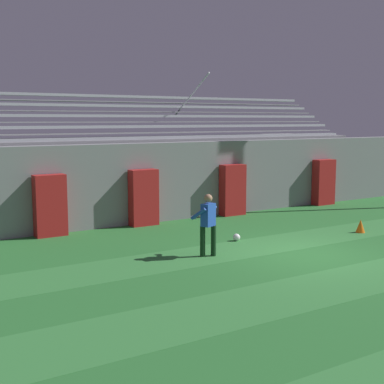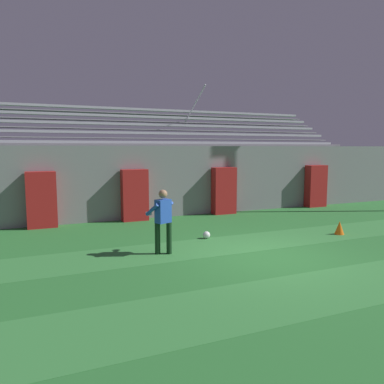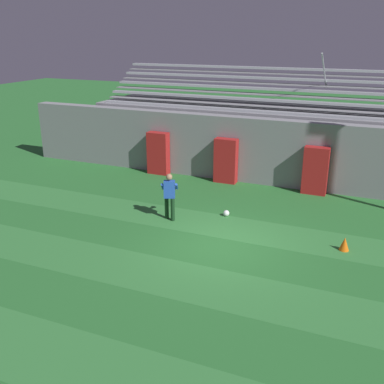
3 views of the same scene
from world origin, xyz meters
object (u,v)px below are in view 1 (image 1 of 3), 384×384
Objects in this scene: padding_pillar_gate_left at (144,198)px; padding_pillar_far_left at (50,206)px; goalkeeper at (208,221)px; padding_pillar_far_right at (324,182)px; padding_pillar_gate_right at (233,190)px; traffic_cone at (360,226)px; soccer_ball at (237,237)px.

padding_pillar_far_left is (-3.24, 0.00, 0.00)m from padding_pillar_gate_left.
padding_pillar_far_left reaches higher than goalkeeper.
padding_pillar_far_right is at bearing 27.23° from goalkeeper.
padding_pillar_gate_left is 3.77m from padding_pillar_gate_right.
padding_pillar_gate_left is at bearing 0.00° from padding_pillar_far_left.
goalkeeper is 3.98× the size of traffic_cone.
traffic_cone reaches higher than soccer_ball.
padding_pillar_gate_right is 5.09m from traffic_cone.
padding_pillar_far_left is 5.85m from soccer_ball.
padding_pillar_far_right is 1.15× the size of goalkeeper.
padding_pillar_far_left reaches higher than soccer_ball.
traffic_cone is at bearing -28.96° from padding_pillar_far_left.
padding_pillar_far_right is at bearing 26.35° from soccer_ball.
soccer_ball is 0.52× the size of traffic_cone.
padding_pillar_gate_right is 1.00× the size of padding_pillar_far_right.
traffic_cone is at bearing -41.58° from padding_pillar_gate_left.
traffic_cone is (1.61, -4.77, -0.75)m from padding_pillar_gate_right.
padding_pillar_far_right is (4.81, 0.00, 0.00)m from padding_pillar_gate_right.
soccer_ball is 4.27m from traffic_cone.
padding_pillar_far_right reaches higher than soccer_ball.
padding_pillar_gate_right reaches higher than goalkeeper.
goalkeeper is at bearing -95.70° from padding_pillar_gate_left.
padding_pillar_far_left is at bearing 180.00° from padding_pillar_gate_left.
traffic_cone is at bearing -15.56° from soccer_ball.
padding_pillar_far_left is at bearing 120.84° from goalkeeper.
goalkeeper is (-0.46, -4.66, -0.01)m from padding_pillar_gate_left.
padding_pillar_far_left is at bearing 180.00° from padding_pillar_far_right.
padding_pillar_far_right is at bearing 0.00° from padding_pillar_gate_right.
soccer_ball is (1.73, 1.03, -0.84)m from goalkeeper.
goalkeeper is at bearing -59.16° from padding_pillar_far_left.
padding_pillar_gate_left is 8.76× the size of soccer_ball.
goalkeeper reaches higher than traffic_cone.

